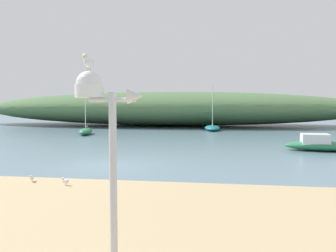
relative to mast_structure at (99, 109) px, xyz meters
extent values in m
plane|color=slate|center=(-2.96, 8.98, -2.60)|extent=(120.00, 120.00, 0.00)
ellipsoid|color=#517547|center=(-4.55, 37.51, -0.47)|extent=(49.75, 14.04, 4.26)
cylinder|color=silver|center=(0.21, 0.00, -1.07)|extent=(0.12, 0.12, 2.66)
cylinder|color=silver|center=(0.21, 0.00, 0.14)|extent=(0.74, 0.07, 0.07)
cylinder|color=white|center=(-0.16, 0.00, 0.28)|extent=(0.44, 0.44, 0.21)
sphere|color=white|center=(-0.16, 0.00, 0.38)|extent=(0.41, 0.41, 0.41)
cone|color=silver|center=(0.58, 0.00, 0.20)|extent=(0.24, 0.25, 0.25)
cylinder|color=orange|center=(-0.14, 0.00, 0.61)|extent=(0.01, 0.01, 0.05)
cylinder|color=orange|center=(-0.18, 0.00, 0.61)|extent=(0.01, 0.01, 0.05)
ellipsoid|color=white|center=(-0.16, 0.00, 0.71)|extent=(0.13, 0.28, 0.15)
ellipsoid|color=#9EA0A8|center=(-0.16, 0.00, 0.74)|extent=(0.11, 0.26, 0.05)
sphere|color=white|center=(-0.17, -0.12, 0.79)|extent=(0.10, 0.10, 0.10)
cone|color=gold|center=(-0.17, -0.19, 0.78)|extent=(0.03, 0.06, 0.03)
ellipsoid|color=#287A4C|center=(-9.80, 23.22, -2.31)|extent=(1.80, 3.66, 0.57)
cylinder|color=silver|center=(-9.80, 23.22, -0.14)|extent=(0.08, 0.08, 4.11)
cylinder|color=silver|center=(-9.92, 23.73, -1.95)|extent=(0.43, 1.56, 0.06)
ellipsoid|color=#287A4C|center=(7.79, 15.33, -2.33)|extent=(4.37, 1.86, 0.54)
cube|color=silver|center=(7.37, 15.36, -1.94)|extent=(1.59, 1.31, 0.61)
ellipsoid|color=teal|center=(1.22, 29.63, -2.33)|extent=(1.71, 4.38, 0.53)
cylinder|color=silver|center=(1.22, 29.63, 0.03)|extent=(0.08, 0.08, 4.50)
cylinder|color=silver|center=(1.25, 28.99, -1.97)|extent=(0.15, 1.94, 0.06)
cylinder|color=orange|center=(-2.79, 4.56, -2.37)|extent=(0.01, 0.01, 0.05)
cylinder|color=orange|center=(-2.78, 4.60, -2.37)|extent=(0.01, 0.01, 0.05)
ellipsoid|color=white|center=(-2.79, 4.58, -2.28)|extent=(0.28, 0.20, 0.14)
ellipsoid|color=#9EA0A8|center=(-2.79, 4.58, -2.25)|extent=(0.26, 0.17, 0.05)
sphere|color=white|center=(-2.89, 4.62, -2.21)|extent=(0.10, 0.10, 0.10)
cone|color=gold|center=(-2.95, 4.64, -2.21)|extent=(0.06, 0.05, 0.03)
cylinder|color=orange|center=(-4.07, 4.90, -2.37)|extent=(0.01, 0.01, 0.05)
cylinder|color=orange|center=(-4.11, 4.90, -2.37)|extent=(0.01, 0.01, 0.05)
ellipsoid|color=white|center=(-4.09, 4.90, -2.29)|extent=(0.13, 0.24, 0.12)
ellipsoid|color=#9EA0A8|center=(-4.09, 4.90, -2.26)|extent=(0.11, 0.22, 0.04)
sphere|color=white|center=(-4.08, 4.80, -2.22)|extent=(0.09, 0.09, 0.09)
cone|color=gold|center=(-4.07, 4.74, -2.23)|extent=(0.03, 0.05, 0.02)
camera|label=1|loc=(1.82, -4.98, 0.07)|focal=35.89mm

